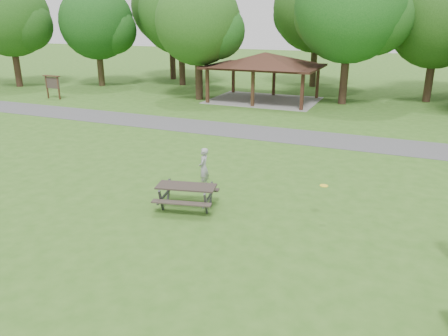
% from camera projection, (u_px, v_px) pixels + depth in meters
% --- Properties ---
extents(ground, '(160.00, 160.00, 0.00)m').
position_uv_depth(ground, '(139.00, 248.00, 12.63)').
color(ground, '#325E1B').
rests_on(ground, ground).
extents(asphalt_path, '(120.00, 3.20, 0.02)m').
position_uv_depth(asphalt_path, '(276.00, 134.00, 24.81)').
color(asphalt_path, '#48484A').
rests_on(asphalt_path, ground).
extents(pavilion, '(8.60, 7.01, 3.76)m').
position_uv_depth(pavilion, '(265.00, 61.00, 33.99)').
color(pavilion, '#362013').
rests_on(pavilion, ground).
extents(notice_board, '(1.60, 0.30, 1.88)m').
position_uv_depth(notice_board, '(52.00, 83.00, 35.23)').
color(notice_board, '#351F13').
rests_on(notice_board, ground).
extents(tree_row_a, '(7.56, 7.20, 9.97)m').
position_uv_depth(tree_row_a, '(11.00, 19.00, 40.06)').
color(tree_row_a, '#331F16').
rests_on(tree_row_a, ground).
extents(tree_row_b, '(7.14, 6.80, 9.28)m').
position_uv_depth(tree_row_b, '(98.00, 25.00, 40.69)').
color(tree_row_b, '#312415').
rests_on(tree_row_b, ground).
extents(tree_row_c, '(8.19, 7.80, 10.67)m').
position_uv_depth(tree_row_c, '(182.00, 15.00, 40.88)').
color(tree_row_c, black).
rests_on(tree_row_c, ground).
extents(tree_row_d, '(6.93, 6.60, 9.27)m').
position_uv_depth(tree_row_d, '(199.00, 25.00, 33.63)').
color(tree_row_d, black).
rests_on(tree_row_d, ground).
extents(tree_row_e, '(8.40, 8.00, 11.02)m').
position_uv_depth(tree_row_e, '(351.00, 10.00, 31.43)').
color(tree_row_e, '#301E15').
rests_on(tree_row_e, ground).
extents(tree_row_f, '(7.35, 7.00, 9.55)m').
position_uv_depth(tree_row_f, '(439.00, 24.00, 32.58)').
color(tree_row_f, '#2F1E15').
rests_on(tree_row_f, ground).
extents(tree_deep_a, '(8.40, 8.00, 11.38)m').
position_uv_depth(tree_deep_a, '(172.00, 9.00, 44.83)').
color(tree_deep_a, black).
rests_on(tree_deep_a, ground).
extents(tree_deep_b, '(8.40, 8.00, 11.13)m').
position_uv_depth(tree_deep_b, '(318.00, 11.00, 39.83)').
color(tree_deep_b, black).
rests_on(tree_deep_b, ground).
extents(picnic_table_middle, '(2.33, 2.02, 0.88)m').
position_uv_depth(picnic_table_middle, '(186.00, 191.00, 15.01)').
color(picnic_table_middle, '#2B231F').
rests_on(picnic_table_middle, ground).
extents(frisbee_in_flight, '(0.33, 0.33, 0.02)m').
position_uv_depth(frisbee_in_flight, '(324.00, 186.00, 13.87)').
color(frisbee_in_flight, yellow).
rests_on(frisbee_in_flight, ground).
extents(frisbee_thrower, '(0.47, 0.64, 1.59)m').
position_uv_depth(frisbee_thrower, '(204.00, 168.00, 16.88)').
color(frisbee_thrower, '#969699').
rests_on(frisbee_thrower, ground).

